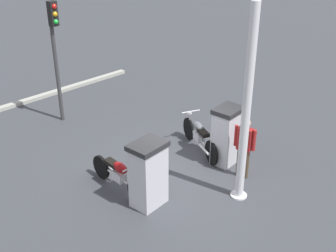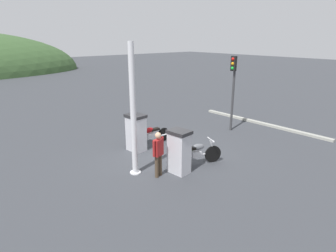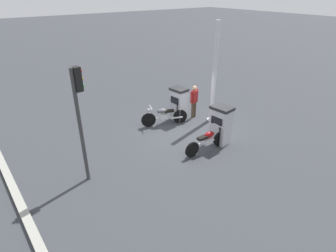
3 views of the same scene
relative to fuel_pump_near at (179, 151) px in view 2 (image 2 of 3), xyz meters
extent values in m
plane|color=#383A3F|center=(0.55, 1.37, -0.82)|extent=(120.00, 120.00, 0.00)
cube|color=silver|center=(0.00, 0.00, -0.07)|extent=(0.62, 0.77, 1.49)
cube|color=black|center=(0.28, 0.03, 0.25)|extent=(0.09, 0.50, 0.32)
cube|color=#262628|center=(0.00, 0.00, 0.73)|extent=(0.68, 0.85, 0.12)
cylinder|color=black|center=(0.29, 0.25, -0.30)|extent=(0.05, 0.05, 0.97)
cube|color=silver|center=(0.00, 2.74, -0.07)|extent=(0.65, 0.81, 1.49)
cube|color=black|center=(0.29, 2.78, 0.26)|extent=(0.09, 0.53, 0.32)
cube|color=#262628|center=(0.00, 2.74, 0.73)|extent=(0.71, 0.90, 0.12)
cylinder|color=black|center=(0.30, 3.00, -0.30)|extent=(0.05, 0.05, 0.97)
cylinder|color=black|center=(1.60, -0.21, -0.48)|extent=(0.65, 0.30, 0.68)
cylinder|color=black|center=(0.19, 0.36, -0.48)|extent=(0.65, 0.30, 0.68)
cube|color=silver|center=(0.94, 0.06, -0.38)|extent=(0.41, 0.32, 0.24)
cylinder|color=silver|center=(0.90, 0.07, -0.43)|extent=(1.07, 0.47, 0.05)
ellipsoid|color=#595B60|center=(1.01, 0.03, -0.10)|extent=(0.53, 0.38, 0.24)
cube|color=black|center=(0.69, 0.16, -0.13)|extent=(0.48, 0.35, 0.10)
cylinder|color=silver|center=(1.56, -0.19, -0.18)|extent=(0.26, 0.13, 0.57)
cylinder|color=silver|center=(1.49, -0.16, 0.14)|extent=(0.24, 0.53, 0.04)
sphere|color=silver|center=(1.58, -0.20, 0.02)|extent=(0.18, 0.18, 0.14)
cylinder|color=silver|center=(0.42, 0.39, -0.46)|extent=(0.54, 0.27, 0.07)
cylinder|color=black|center=(0.20, 2.94, -0.50)|extent=(0.63, 0.09, 0.63)
cylinder|color=black|center=(1.65, 2.91, -0.50)|extent=(0.63, 0.09, 0.63)
cube|color=silver|center=(0.87, 2.93, -0.40)|extent=(0.36, 0.21, 0.24)
cylinder|color=silver|center=(0.92, 2.92, -0.45)|extent=(1.09, 0.07, 0.05)
ellipsoid|color=maroon|center=(0.80, 2.93, -0.12)|extent=(0.48, 0.23, 0.24)
cube|color=black|center=(1.14, 2.92, -0.15)|extent=(0.44, 0.21, 0.10)
cylinder|color=silver|center=(0.24, 2.94, -0.20)|extent=(0.26, 0.04, 0.57)
cylinder|color=silver|center=(0.32, 2.93, 0.12)|extent=(0.04, 0.56, 0.04)
sphere|color=silver|center=(0.22, 2.94, 0.00)|extent=(0.14, 0.14, 0.14)
cylinder|color=silver|center=(1.45, 2.80, -0.48)|extent=(0.55, 0.08, 0.07)
cylinder|color=#473828|center=(-0.86, 0.21, -0.42)|extent=(0.16, 0.16, 0.80)
cylinder|color=#473828|center=(-0.67, 0.26, -0.42)|extent=(0.16, 0.16, 0.80)
cube|color=maroon|center=(-0.76, 0.24, 0.28)|extent=(0.40, 0.28, 0.59)
cylinder|color=maroon|center=(-0.99, 0.18, 0.31)|extent=(0.11, 0.11, 0.56)
cylinder|color=maroon|center=(-0.53, 0.30, 0.31)|extent=(0.11, 0.11, 0.56)
sphere|color=tan|center=(-0.76, 0.24, 0.71)|extent=(0.27, 0.27, 0.22)
cylinder|color=#38383A|center=(5.37, 1.86, 1.10)|extent=(0.13, 0.13, 3.83)
cube|color=black|center=(5.23, 1.84, 2.65)|extent=(0.23, 0.26, 0.72)
sphere|color=red|center=(5.13, 1.83, 2.87)|extent=(0.17, 0.17, 0.15)
sphere|color=orange|center=(5.13, 1.83, 2.65)|extent=(0.17, 0.17, 0.15)
sphere|color=green|center=(5.13, 1.83, 2.43)|extent=(0.17, 0.17, 0.15)
cylinder|color=silver|center=(-1.25, 0.97, 1.48)|extent=(0.20, 0.20, 4.60)
cylinder|color=silver|center=(-1.25, 0.97, -0.80)|extent=(0.40, 0.40, 0.04)
cube|color=#9E9E93|center=(7.52, 1.37, -0.76)|extent=(0.51, 7.56, 0.12)
camera|label=1|loc=(-6.26, 7.97, 5.30)|focal=45.71mm
camera|label=2|loc=(-6.33, -6.92, 3.92)|focal=30.32mm
camera|label=3|loc=(7.68, 9.53, 5.03)|focal=29.48mm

